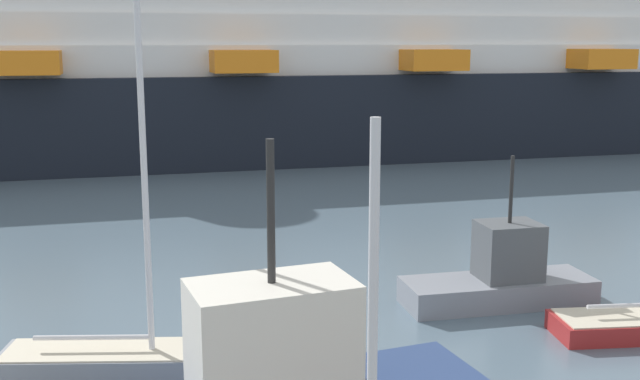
{
  "coord_description": "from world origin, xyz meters",
  "views": [
    {
      "loc": [
        -6.62,
        -8.57,
        8.52
      ],
      "look_at": [
        0.0,
        17.95,
        3.21
      ],
      "focal_mm": 43.17,
      "sensor_mm": 36.0,
      "label": 1
    }
  ],
  "objects": [
    {
      "name": "fishing_boat_2",
      "position": [
        5.02,
        13.47,
        0.9
      ],
      "size": [
        6.33,
        2.21,
        4.92
      ],
      "rotation": [
        0.0,
        0.0,
        -0.02
      ],
      "color": "gray",
      "rests_on": "ground_plane"
    },
    {
      "name": "cruise_ship",
      "position": [
        6.99,
        49.65,
        5.69
      ],
      "size": [
        113.41,
        19.29,
        17.99
      ],
      "rotation": [
        0.0,
        0.0,
        0.02
      ],
      "color": "black",
      "rests_on": "ground_plane"
    },
    {
      "name": "sailboat_6",
      "position": [
        -6.81,
        10.44,
        0.63
      ],
      "size": [
        6.79,
        3.05,
        13.0
      ],
      "rotation": [
        0.0,
        0.0,
        -0.22
      ],
      "color": "gray",
      "rests_on": "ground_plane"
    }
  ]
}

